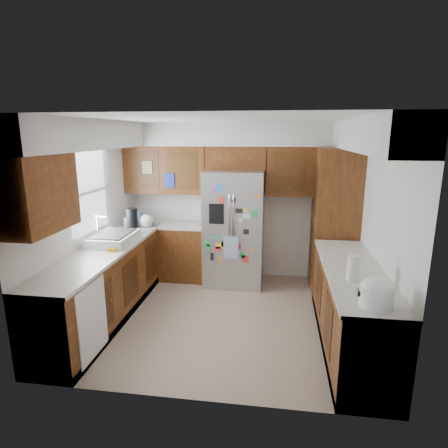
% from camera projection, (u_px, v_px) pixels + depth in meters
% --- Properties ---
extents(floor, '(3.60, 3.60, 0.00)m').
position_uv_depth(floor, '(223.00, 317.00, 4.91)').
color(floor, tan).
rests_on(floor, ground).
extents(room_shell, '(3.64, 3.24, 2.52)m').
position_uv_depth(room_shell, '(219.00, 175.00, 4.84)').
color(room_shell, silver).
rests_on(room_shell, ground).
extents(left_counter_run, '(1.36, 3.20, 0.92)m').
position_uv_depth(left_counter_run, '(123.00, 280.00, 5.02)').
color(left_counter_run, '#401E0C').
rests_on(left_counter_run, ground).
extents(right_counter_run, '(0.63, 2.25, 0.92)m').
position_uv_depth(right_counter_run, '(351.00, 311.00, 4.14)').
color(right_counter_run, '#401E0C').
rests_on(right_counter_run, ground).
extents(pantry, '(0.60, 0.90, 2.15)m').
position_uv_depth(pantry, '(334.00, 221.00, 5.55)').
color(pantry, '#401E0C').
rests_on(pantry, ground).
extents(fridge, '(0.90, 0.79, 1.80)m').
position_uv_depth(fridge, '(234.00, 228.00, 5.85)').
color(fridge, '#A6A6AB').
rests_on(fridge, ground).
extents(bridge_cabinet, '(0.96, 0.34, 0.35)m').
position_uv_depth(bridge_cabinet, '(236.00, 158.00, 5.82)').
color(bridge_cabinet, '#401E0C').
rests_on(bridge_cabinet, fridge).
extents(fridge_top_items, '(0.71, 0.31, 0.31)m').
position_uv_depth(fridge_top_items, '(221.00, 137.00, 5.80)').
color(fridge_top_items, '#2833B7').
rests_on(fridge_top_items, bridge_cabinet).
extents(sink_assembly, '(0.52, 0.74, 0.37)m').
position_uv_depth(sink_assembly, '(113.00, 238.00, 4.97)').
color(sink_assembly, white).
rests_on(sink_assembly, left_counter_run).
extents(left_counter_clutter, '(0.39, 0.83, 0.38)m').
position_uv_depth(left_counter_clutter, '(137.00, 221.00, 5.64)').
color(left_counter_clutter, black).
rests_on(left_counter_clutter, left_counter_run).
extents(rice_cooker, '(0.29, 0.28, 0.25)m').
position_uv_depth(rice_cooker, '(377.00, 292.00, 3.13)').
color(rice_cooker, white).
rests_on(rice_cooker, right_counter_run).
extents(paper_towel, '(0.12, 0.12, 0.26)m').
position_uv_depth(paper_towel, '(353.00, 268.00, 3.68)').
color(paper_towel, white).
rests_on(paper_towel, right_counter_run).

